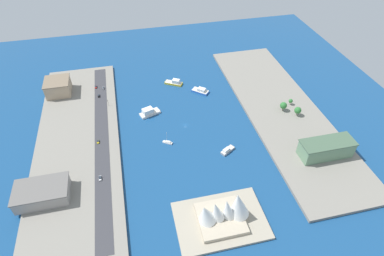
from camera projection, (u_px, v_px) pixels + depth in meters
ground_plane at (185, 125)px, 294.67m from camera, size 440.00×440.00×0.00m
quay_west at (281, 110)px, 310.04m from camera, size 70.00×240.00×2.63m
quay_east at (78, 140)px, 277.56m from camera, size 70.00×240.00×2.63m
peninsula_point at (220, 220)px, 217.82m from camera, size 61.88×42.31×2.00m
road_strip at (102, 135)px, 280.12m from camera, size 11.93×228.00×0.15m
ferry_white_commuter at (149, 112)px, 304.66m from camera, size 21.39×14.32×7.12m
ferry_yellow_fast at (174, 82)px, 344.55m from camera, size 19.66×15.30×5.98m
yacht_sleek_gray at (227, 150)px, 267.94m from camera, size 14.28×11.12×4.15m
catamaran_blue at (201, 91)px, 333.53m from camera, size 18.56×17.57×4.93m
sailboat_small_white at (168, 142)px, 275.84m from camera, size 8.99×7.01×12.57m
carpark_squat_concrete at (42, 193)px, 226.52m from camera, size 37.88×23.96×10.91m
terminal_long_green at (326, 148)px, 257.67m from camera, size 44.02×17.01×14.39m
apartment_midrise_tan at (58, 87)px, 324.22m from camera, size 24.58×25.37×14.76m
suv_black at (99, 96)px, 323.50m from camera, size 1.89×4.56×1.65m
van_white at (100, 178)px, 242.48m from camera, size 2.10×4.82×1.57m
pickup_red at (96, 87)px, 335.83m from camera, size 1.95×5.16×1.51m
taxi_yellow_cab at (98, 142)px, 272.88m from camera, size 2.00×4.46×1.54m
sedan_silver at (103, 88)px, 334.06m from camera, size 1.79×4.44×1.47m
traffic_light_waterfront at (108, 102)px, 309.99m from camera, size 0.36×0.36×6.50m
opera_landmark at (224, 211)px, 211.13m from camera, size 38.04×29.76×25.29m
park_tree_cluster at (290, 107)px, 301.59m from camera, size 16.71×22.32×9.15m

